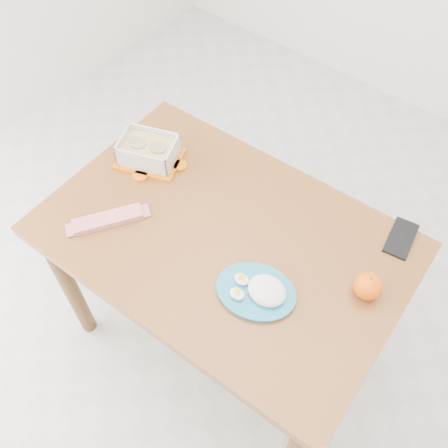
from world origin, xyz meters
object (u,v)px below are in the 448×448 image
Objects in this scene: dining_table at (224,254)px; smartphone at (401,238)px; orange_fruit at (368,286)px; rice_plate at (259,290)px; food_container at (148,151)px.

dining_table is 0.56m from smartphone.
orange_fruit is at bearing 9.81° from dining_table.
orange_fruit reaches higher than smartphone.
smartphone is (0.23, 0.43, -0.02)m from rice_plate.
orange_fruit reaches higher than rice_plate.
rice_plate is 0.48m from smartphone.
food_container is 1.74× the size of smartphone.
smartphone is at bearing -5.13° from food_container.
food_container reaches higher than dining_table.
food_container is at bearing 165.11° from dining_table.
rice_plate is at bearing -140.79° from orange_fruit.
food_container is at bearing 145.98° from rice_plate.
orange_fruit is at bearing -20.87° from food_container.
dining_table is at bearing -167.77° from orange_fruit.
smartphone is at bearing 44.77° from rice_plate.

